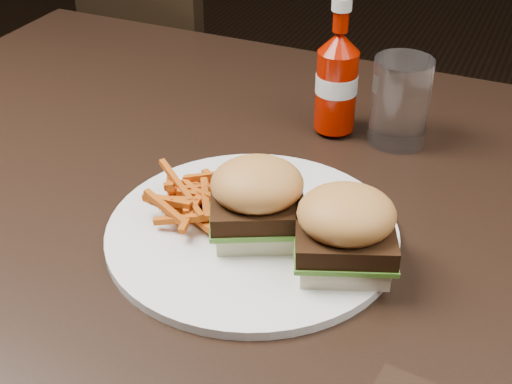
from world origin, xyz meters
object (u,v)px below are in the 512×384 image
at_px(dining_table, 262,194).
at_px(ketchup_bottle, 336,91).
at_px(plate, 252,232).
at_px(tumbler, 400,103).
at_px(chair_far, 199,120).

distance_m(dining_table, ketchup_bottle, 0.17).
bearing_deg(plate, ketchup_bottle, 89.09).
xyz_separation_m(dining_table, plate, (0.03, -0.11, 0.03)).
height_order(ketchup_bottle, tumbler, same).
relative_size(dining_table, chair_far, 3.36).
relative_size(chair_far, plate, 1.15).
distance_m(ketchup_bottle, tumbler, 0.08).
bearing_deg(tumbler, ketchup_bottle, -173.60).
bearing_deg(ketchup_bottle, tumbler, 6.40).
bearing_deg(plate, tumbler, 71.95).
bearing_deg(tumbler, chair_far, 139.50).
bearing_deg(tumbler, dining_table, -127.37).
xyz_separation_m(plate, ketchup_bottle, (0.00, 0.26, 0.06)).
bearing_deg(chair_far, tumbler, 154.43).
height_order(dining_table, chair_far, dining_table).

